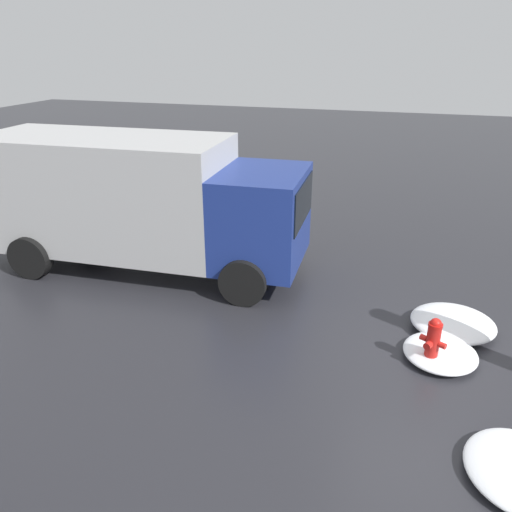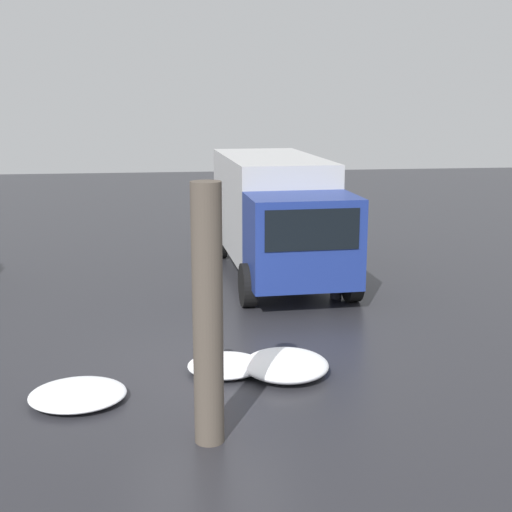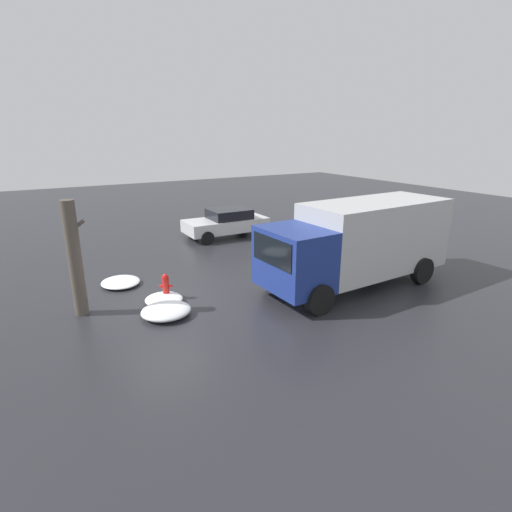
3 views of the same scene
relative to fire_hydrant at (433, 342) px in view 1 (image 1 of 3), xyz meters
The scene contains 6 objects.
ground_plane 0.42m from the fire_hydrant, 117.51° to the right, with size 60.00×60.00×0.00m, color #28282D.
fire_hydrant is the anchor object (origin of this frame).
delivery_truck 6.42m from the fire_hydrant, 18.51° to the right, with size 6.86×2.73×2.79m.
pedestrian 4.75m from the fire_hydrant, 38.65° to the right, with size 0.36×0.36×1.66m.
snow_pile_curbside 1.25m from the fire_hydrant, 108.15° to the right, with size 1.40×1.33×0.30m.
snow_pile_by_tree 0.43m from the fire_hydrant, 123.21° to the right, with size 1.12×1.19×0.21m.
Camera 1 is at (0.67, 6.84, 4.57)m, focal length 35.00 mm.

